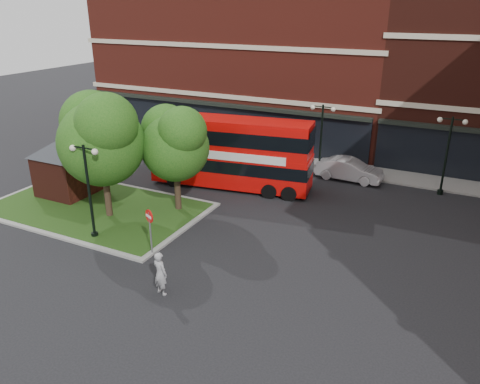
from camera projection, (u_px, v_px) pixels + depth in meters
The scene contains 15 objects.
ground at pixel (183, 264), 21.80m from camera, with size 120.00×120.00×0.00m, color black.
pavement_far at pixel (301, 162), 35.48m from camera, with size 44.00×3.00×0.12m, color slate.
terrace_far_left at pixel (249, 54), 42.38m from camera, with size 26.00×12.00×14.00m, color maroon.
traffic_island at pixel (96, 208), 27.56m from camera, with size 12.60×7.60×0.15m.
kiosk at pixel (66, 160), 28.78m from camera, with size 6.51×6.51×3.60m.
tree_island_west at pixel (100, 135), 24.85m from camera, with size 5.40×4.71×7.21m.
tree_island_east at pixel (174, 140), 25.88m from camera, with size 4.46×3.90×6.29m.
lamp_island at pixel (89, 187), 23.17m from camera, with size 1.72×0.36×5.00m.
lamp_far_left at pixel (321, 136), 31.95m from camera, with size 1.72×0.36×5.00m.
lamp_far_right at pixel (447, 152), 28.66m from camera, with size 1.72×0.36×5.00m.
bus at pixel (231, 148), 30.04m from camera, with size 10.68×3.89×3.99m.
woman at pixel (160, 273), 19.25m from camera, with size 0.71×0.46×1.94m, color #99999B.
car_silver at pixel (260, 150), 36.12m from camera, with size 1.72×4.28×1.46m, color silver.
car_white at pixel (349, 170), 31.87m from camera, with size 1.57×4.50×1.48m, color silver.
no_entry_sign at pixel (150, 223), 21.98m from camera, with size 0.62×0.32×2.38m.
Camera 1 is at (10.81, -15.77, 11.33)m, focal length 35.00 mm.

